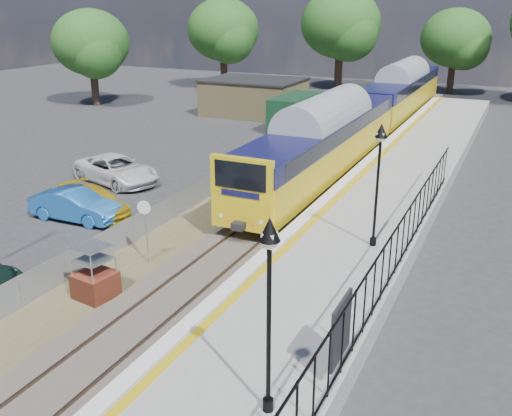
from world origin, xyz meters
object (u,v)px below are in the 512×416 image
Objects in this scene: victorian_lamp_north at (379,157)px; car_blue at (76,205)px; speed_sign at (145,222)px; brick_plinth at (94,273)px; victorian_lamp_south at (269,273)px; train at (372,109)px; car_yellow at (95,202)px; car_white at (116,170)px.

victorian_lamp_north is 14.00m from car_blue.
car_blue is (-13.50, -0.90, -3.58)m from victorian_lamp_north.
brick_plinth is at bearing -105.48° from speed_sign.
victorian_lamp_south is 30.62m from train.
victorian_lamp_south is 0.11× the size of train.
car_yellow is (-5.39, 6.37, -0.30)m from brick_plinth.
car_yellow is at bearing 179.83° from victorian_lamp_north.
car_blue is 0.81× the size of car_white.
car_blue is 1.00m from car_yellow.
victorian_lamp_south is 9.43m from brick_plinth.
victorian_lamp_south is 0.85× the size of car_white.
brick_plinth reaches higher than car_white.
car_blue is at bearing -111.37° from train.
car_blue is (-13.70, 9.10, -3.58)m from victorian_lamp_south.
speed_sign reaches higher than brick_plinth.
car_blue is (-5.70, 2.47, -1.00)m from speed_sign.
speed_sign is at bearing 90.00° from brick_plinth.
victorian_lamp_south is 1.00× the size of victorian_lamp_north.
train is 21.58m from car_yellow.
car_white reaches higher than car_blue.
car_blue is (-5.70, 5.42, -0.22)m from brick_plinth.
car_white is (-7.66, 7.87, -0.97)m from speed_sign.
brick_plinth is (-2.50, -26.38, -1.41)m from train.
brick_plinth is at bearing -128.68° from car_white.
victorian_lamp_north is 0.85× the size of car_white.
car_blue is at bearing -177.74° from car_yellow.
car_white is (-2.27, 4.47, 0.12)m from car_yellow.
speed_sign is 0.59× the size of car_blue.
car_yellow is (-7.89, -20.02, -1.71)m from train.
victorian_lamp_north reaches higher than speed_sign.
speed_sign is at bearing -101.60° from car_yellow.
victorian_lamp_north reaches higher than train.
brick_plinth is 0.45× the size of car_blue.
train is 18.64m from car_white.
brick_plinth is (-8.00, 3.67, -3.37)m from victorian_lamp_south.
brick_plinth is at bearing -135.78° from car_blue.
victorian_lamp_north reaches higher than car_yellow.
car_blue is 1.00× the size of car_yellow.
victorian_lamp_north is 1.80× the size of speed_sign.
car_yellow is at bearing -20.69° from car_blue.
victorian_lamp_north is 8.88m from speed_sign.
brick_plinth is 0.45× the size of car_yellow.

